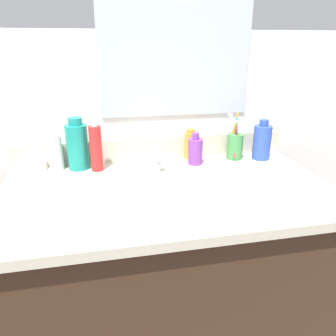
% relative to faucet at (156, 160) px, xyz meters
% --- Properties ---
extents(vanity_cabinet, '(1.05, 0.57, 0.78)m').
position_rel_faucet_xyz_m(vanity_cabinet, '(0.01, -0.20, -0.45)').
color(vanity_cabinet, '#382316').
rests_on(vanity_cabinet, ground_plane).
extents(countertop, '(1.10, 0.62, 0.03)m').
position_rel_faucet_xyz_m(countertop, '(0.01, -0.20, -0.04)').
color(countertop, beige).
rests_on(countertop, vanity_cabinet).
extents(backsplash, '(1.10, 0.02, 0.09)m').
position_rel_faucet_xyz_m(backsplash, '(0.01, 0.10, 0.02)').
color(backsplash, beige).
rests_on(backsplash, countertop).
extents(back_wall, '(2.20, 0.04, 1.30)m').
position_rel_faucet_xyz_m(back_wall, '(0.01, 0.16, -0.18)').
color(back_wall, white).
rests_on(back_wall, ground_plane).
extents(mirror_panel, '(0.60, 0.01, 0.56)m').
position_rel_faucet_xyz_m(mirror_panel, '(0.11, 0.14, 0.42)').
color(mirror_panel, '#B2BCC6').
extents(sink_basin, '(0.38, 0.38, 0.11)m').
position_rel_faucet_xyz_m(sink_basin, '(0.00, -0.19, -0.06)').
color(sink_basin, white).
rests_on(sink_basin, countertop).
extents(faucet, '(0.16, 0.10, 0.08)m').
position_rel_faucet_xyz_m(faucet, '(0.00, 0.00, 0.00)').
color(faucet, silver).
rests_on(faucet, countertop).
extents(bottle_lotion_white, '(0.05, 0.05, 0.16)m').
position_rel_faucet_xyz_m(bottle_lotion_white, '(-0.37, 0.05, 0.04)').
color(bottle_lotion_white, white).
rests_on(bottle_lotion_white, countertop).
extents(bottle_mouthwash_teal, '(0.08, 0.08, 0.20)m').
position_rel_faucet_xyz_m(bottle_mouthwash_teal, '(-0.29, 0.05, 0.06)').
color(bottle_mouthwash_teal, teal).
rests_on(bottle_mouthwash_teal, countertop).
extents(bottle_oil_amber, '(0.05, 0.05, 0.12)m').
position_rel_faucet_xyz_m(bottle_oil_amber, '(0.16, 0.08, 0.03)').
color(bottle_oil_amber, gold).
rests_on(bottle_oil_amber, countertop).
extents(bottle_shampoo_blue, '(0.07, 0.07, 0.16)m').
position_rel_faucet_xyz_m(bottle_shampoo_blue, '(0.44, 0.01, 0.04)').
color(bottle_shampoo_blue, '#2D4CB2').
rests_on(bottle_shampoo_blue, countertop).
extents(bottle_cream_purple, '(0.06, 0.06, 0.13)m').
position_rel_faucet_xyz_m(bottle_cream_purple, '(0.16, 0.01, 0.03)').
color(bottle_cream_purple, '#7A3899').
rests_on(bottle_cream_purple, countertop).
extents(bottle_spray_red, '(0.04, 0.04, 0.21)m').
position_rel_faucet_xyz_m(bottle_spray_red, '(-0.22, 0.02, 0.06)').
color(bottle_spray_red, red).
rests_on(bottle_spray_red, countertop).
extents(cup_green, '(0.07, 0.08, 0.19)m').
position_rel_faucet_xyz_m(cup_green, '(0.33, 0.04, 0.03)').
color(cup_green, '#3F8C47').
rests_on(cup_green, countertop).
extents(soap_bar, '(0.06, 0.04, 0.02)m').
position_rel_faucet_xyz_m(soap_bar, '(-0.44, 0.07, -0.02)').
color(soap_bar, white).
rests_on(soap_bar, countertop).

